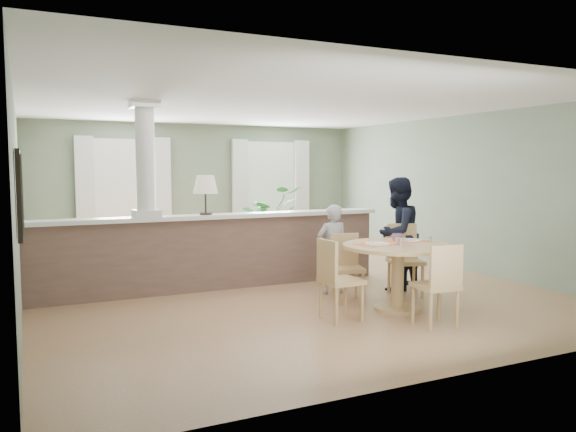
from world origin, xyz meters
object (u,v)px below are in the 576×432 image
dining_table (398,258)px  man_person (397,234)px  houseplant (269,219)px  chair_far_boy (346,264)px  chair_far_man (404,256)px  sofa (209,243)px  chair_near (439,282)px  child_person (332,249)px  chair_side (336,276)px

dining_table → man_person: 1.22m
houseplant → chair_far_boy: (-0.76, -4.40, -0.20)m
chair_far_boy → man_person: bearing=30.3°
chair_far_boy → chair_far_man: chair_far_man is taller
sofa → chair_near: size_ratio=3.16×
chair_far_man → chair_far_boy: bearing=-164.8°
child_person → man_person: man_person is taller
dining_table → chair_near: 0.86m
sofa → dining_table: (1.24, -3.90, 0.23)m
chair_side → chair_near: bearing=-131.3°
houseplant → man_person: size_ratio=0.85×
chair_far_man → chair_side: size_ratio=1.03×
chair_far_man → child_person: 1.01m
chair_far_man → sofa: bearing=139.0°
chair_far_man → man_person: size_ratio=0.60×
dining_table → child_person: child_person is taller
dining_table → child_person: (-0.27, 1.17, -0.03)m
chair_near → chair_side: size_ratio=0.99×
chair_near → man_person: size_ratio=0.58×
dining_table → chair_far_man: bearing=48.1°
dining_table → houseplant: bearing=84.9°
chair_far_boy → chair_near: bearing=-64.6°
sofa → man_person: man_person is taller
man_person → dining_table: bearing=31.1°
sofa → dining_table: 4.10m
sofa → houseplant: size_ratio=2.15×
houseplant → chair_near: bearing=-94.9°
dining_table → chair_far_man: chair_far_man is taller
dining_table → chair_side: bearing=-173.9°
sofa → houseplant: 2.12m
chair_far_boy → chair_far_man: bearing=12.7°
chair_near → dining_table: bearing=-88.4°
dining_table → chair_far_boy: size_ratio=1.54×
man_person → child_person: bearing=-34.0°
chair_far_boy → chair_near: (0.24, -1.59, 0.03)m
man_person → chair_far_boy: bearing=-9.4°
child_person → houseplant: bearing=-97.9°
chair_far_man → chair_near: (-0.66, -1.52, -0.03)m
chair_side → child_person: child_person is taller
child_person → sofa: bearing=-67.9°
chair_near → sofa: bearing=-70.7°
chair_far_man → chair_near: size_ratio=1.05×
chair_near → houseplant: bearing=-89.6°
chair_side → child_person: size_ratio=0.76×
child_person → man_person: (0.98, -0.19, 0.19)m
child_person → chair_near: bearing=98.7°
houseplant → dining_table: bearing=-95.1°
dining_table → chair_near: bearing=-93.7°
chair_side → man_person: 2.00m
chair_far_boy → child_person: child_person is taller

